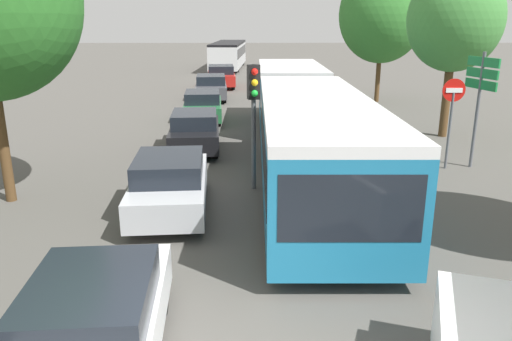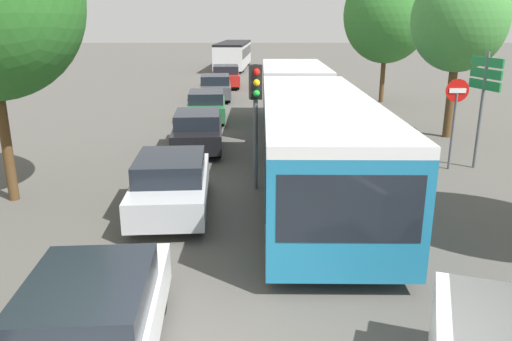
# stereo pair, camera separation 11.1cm
# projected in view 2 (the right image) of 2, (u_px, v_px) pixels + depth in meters

# --- Properties ---
(articulated_bus) EXTENTS (2.89, 17.87, 2.65)m
(articulated_bus) POSITION_uv_depth(u_px,v_px,m) (303.00, 114.00, 16.43)
(articulated_bus) COLOR teal
(articulated_bus) RESTS_ON ground
(city_bus_rear) EXTENTS (3.17, 11.64, 2.48)m
(city_bus_rear) POSITION_uv_depth(u_px,v_px,m) (233.00, 53.00, 47.71)
(city_bus_rear) COLOR silver
(city_bus_rear) RESTS_ON ground
(queued_car_white) EXTENTS (1.93, 4.03, 1.37)m
(queued_car_white) POSITION_uv_depth(u_px,v_px,m) (91.00, 323.00, 6.56)
(queued_car_white) COLOR white
(queued_car_white) RESTS_ON ground
(queued_car_silver) EXTENTS (1.99, 4.15, 1.41)m
(queued_car_silver) POSITION_uv_depth(u_px,v_px,m) (170.00, 183.00, 12.11)
(queued_car_silver) COLOR #B7BABF
(queued_car_silver) RESTS_ON ground
(queued_car_black) EXTENTS (1.96, 4.09, 1.39)m
(queued_car_black) POSITION_uv_depth(u_px,v_px,m) (197.00, 130.00, 17.92)
(queued_car_black) COLOR black
(queued_car_black) RESTS_ON ground
(queued_car_green) EXTENTS (1.95, 4.08, 1.38)m
(queued_car_green) POSITION_uv_depth(u_px,v_px,m) (205.00, 106.00, 23.04)
(queued_car_green) COLOR #236638
(queued_car_green) RESTS_ON ground
(queued_car_graphite) EXTENTS (2.04, 4.25, 1.44)m
(queued_car_graphite) POSITION_uv_depth(u_px,v_px,m) (214.00, 87.00, 29.23)
(queued_car_graphite) COLOR #47474C
(queued_car_graphite) RESTS_ON ground
(queued_car_red) EXTENTS (2.13, 4.46, 1.51)m
(queued_car_red) POSITION_uv_depth(u_px,v_px,m) (225.00, 76.00, 34.58)
(queued_car_red) COLOR #B21E19
(queued_car_red) RESTS_ON ground
(traffic_light) EXTENTS (0.36, 0.38, 3.40)m
(traffic_light) POSITION_uv_depth(u_px,v_px,m) (255.00, 99.00, 13.20)
(traffic_light) COLOR #56595E
(traffic_light) RESTS_ON ground
(no_entry_sign) EXTENTS (0.70, 0.08, 2.82)m
(no_entry_sign) POSITION_uv_depth(u_px,v_px,m) (454.00, 110.00, 15.22)
(no_entry_sign) COLOR #56595E
(no_entry_sign) RESTS_ON ground
(direction_sign_post) EXTENTS (0.39, 1.37, 3.60)m
(direction_sign_post) POSITION_uv_depth(u_px,v_px,m) (483.00, 87.00, 15.18)
(direction_sign_post) COLOR #56595E
(direction_sign_post) RESTS_ON ground
(tree_right_mid) EXTENTS (3.56, 3.56, 6.52)m
(tree_right_mid) POSITION_uv_depth(u_px,v_px,m) (458.00, 22.00, 18.84)
(tree_right_mid) COLOR #51381E
(tree_right_mid) RESTS_ON ground
(tree_right_far) EXTENTS (4.71, 4.71, 7.43)m
(tree_right_far) POSITION_uv_depth(u_px,v_px,m) (385.00, 17.00, 27.17)
(tree_right_far) COLOR #51381E
(tree_right_far) RESTS_ON ground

